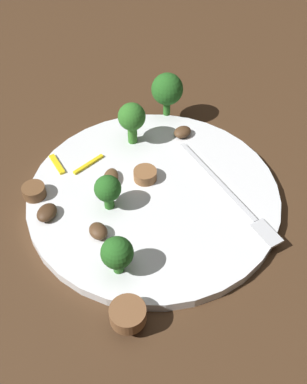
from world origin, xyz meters
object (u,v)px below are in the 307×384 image
object	(u,v)px
sausage_slice_0	(145,175)
mushroom_2	(182,132)
pepper_strip_1	(88,164)
sausage_slice_2	(34,191)
mushroom_0	(47,213)
pepper_strip_0	(57,164)
broccoli_floret_0	(108,190)
broccoli_floret_3	(167,90)
mushroom_1	(98,231)
sausage_slice_1	(128,314)
plate	(154,196)
fork	(232,198)
broccoli_floret_2	(117,253)
broccoli_floret_1	(132,118)
mushroom_3	(111,178)

from	to	relation	value
sausage_slice_0	mushroom_2	distance (m)	0.09
sausage_slice_0	pepper_strip_1	distance (m)	0.07
sausage_slice_0	sausage_slice_2	bearing A→B (deg)	-116.22
mushroom_0	pepper_strip_0	xyz separation A→B (m)	(-0.06, 0.05, -0.00)
mushroom_0	pepper_strip_0	size ratio (longest dim) A/B	0.73
broccoli_floret_0	broccoli_floret_3	xyz separation A→B (m)	(-0.09, 0.16, 0.01)
broccoli_floret_3	mushroom_2	size ratio (longest dim) A/B	2.56
sausage_slice_0	mushroom_1	distance (m)	0.10
sausage_slice_1	sausage_slice_2	bearing A→B (deg)	178.09
mushroom_1	mushroom_2	xyz separation A→B (m)	(-0.07, 0.17, -0.00)
broccoli_floret_3	pepper_strip_0	xyz separation A→B (m)	(-0.00, -0.17, -0.04)
plate	broccoli_floret_3	world-z (taller)	broccoli_floret_3
sausage_slice_1	mushroom_1	distance (m)	0.10
fork	mushroom_2	size ratio (longest dim) A/B	7.55
mushroom_1	mushroom_2	world-z (taller)	same
plate	broccoli_floret_2	distance (m)	0.12
fork	sausage_slice_1	distance (m)	0.18
mushroom_1	pepper_strip_1	distance (m)	0.11
mushroom_0	mushroom_2	bearing A→B (deg)	93.35
plate	fork	xyz separation A→B (m)	(0.06, 0.06, 0.01)
sausage_slice_2	mushroom_0	distance (m)	0.04
broccoli_floret_0	sausage_slice_0	world-z (taller)	broccoli_floret_0
fork	broccoli_floret_2	world-z (taller)	broccoli_floret_2
fork	mushroom_0	bearing A→B (deg)	-113.31
plate	broccoli_floret_1	bearing A→B (deg)	158.40
broccoli_floret_1	pepper_strip_1	size ratio (longest dim) A/B	1.28
broccoli_floret_1	pepper_strip_1	xyz separation A→B (m)	(0.00, -0.07, -0.04)
broccoli_floret_2	broccoli_floret_3	size ratio (longest dim) A/B	0.74
mushroom_0	mushroom_2	size ratio (longest dim) A/B	1.10
pepper_strip_1	mushroom_0	bearing A→B (deg)	-62.91
broccoli_floret_3	pepper_strip_1	world-z (taller)	broccoli_floret_3
sausage_slice_1	mushroom_1	xyz separation A→B (m)	(-0.10, 0.03, -0.00)
broccoli_floret_0	sausage_slice_1	bearing A→B (deg)	-27.45
sausage_slice_2	pepper_strip_1	world-z (taller)	sausage_slice_2
mushroom_2	pepper_strip_0	bearing A→B (deg)	-108.49
broccoli_floret_1	mushroom_2	distance (m)	0.07
sausage_slice_1	mushroom_3	xyz separation A→B (m)	(-0.15, 0.09, -0.00)
sausage_slice_0	pepper_strip_1	xyz separation A→B (m)	(-0.06, -0.04, -0.00)
sausage_slice_2	broccoli_floret_1	bearing A→B (deg)	92.57
plate	fork	size ratio (longest dim) A/B	1.60
mushroom_0	mushroom_1	world-z (taller)	same
sausage_slice_1	sausage_slice_2	xyz separation A→B (m)	(-0.19, 0.01, -0.00)
broccoli_floret_1	pepper_strip_0	size ratio (longest dim) A/B	1.57
plate	broccoli_floret_1	world-z (taller)	broccoli_floret_1
sausage_slice_2	pepper_strip_0	xyz separation A→B (m)	(-0.03, 0.04, -0.01)
broccoli_floret_3	sausage_slice_2	distance (m)	0.22
plate	broccoli_floret_1	xyz separation A→B (m)	(-0.09, 0.03, 0.04)
sausage_slice_1	mushroom_0	size ratio (longest dim) A/B	1.29
fork	mushroom_3	size ratio (longest dim) A/B	5.64
fork	mushroom_1	bearing A→B (deg)	-101.25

